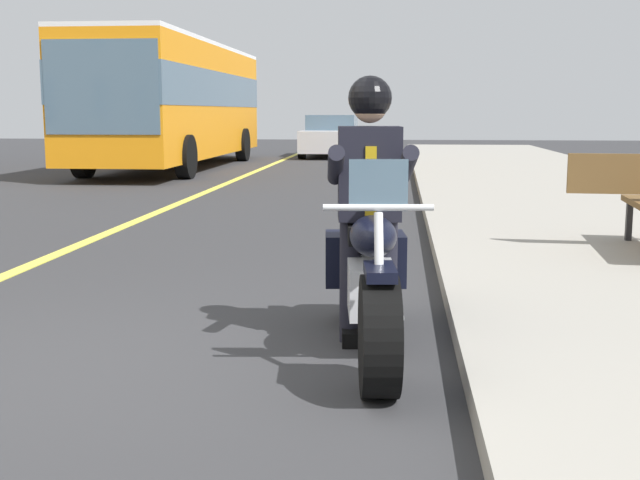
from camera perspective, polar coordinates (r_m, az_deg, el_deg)
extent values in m
plane|color=#333335|center=(4.95, -14.11, -9.09)|extent=(80.00, 80.00, 0.00)
cylinder|color=black|center=(4.36, 4.17, -6.76)|extent=(0.68, 0.26, 0.66)
cylinder|color=black|center=(5.87, 3.13, -2.64)|extent=(0.68, 0.26, 0.66)
cube|color=silver|center=(5.12, 3.57, -3.35)|extent=(0.58, 0.33, 0.32)
ellipsoid|color=black|center=(4.85, 3.75, 0.29)|extent=(0.58, 0.33, 0.24)
cube|color=black|center=(5.40, 3.38, 0.76)|extent=(0.72, 0.34, 0.12)
cube|color=black|center=(5.81, 5.34, -1.29)|extent=(0.41, 0.16, 0.36)
cube|color=black|center=(5.78, 0.99, -1.29)|extent=(0.41, 0.16, 0.36)
cylinder|color=silver|center=(4.32, 4.20, -3.23)|extent=(0.35, 0.08, 0.76)
cylinder|color=silver|center=(4.41, 4.11, 2.29)|extent=(0.09, 0.60, 0.04)
cube|color=black|center=(4.28, 4.23, -2.24)|extent=(0.37, 0.19, 0.06)
cylinder|color=silver|center=(5.46, 5.05, -4.31)|extent=(0.90, 0.16, 0.08)
cube|color=slate|center=(4.42, 4.11, 3.87)|extent=(0.07, 0.32, 0.28)
cylinder|color=black|center=(5.37, 4.69, -2.78)|extent=(0.14, 0.14, 0.84)
cube|color=black|center=(5.40, 4.69, -6.75)|extent=(0.27, 0.13, 0.10)
cylinder|color=black|center=(5.36, 2.13, -2.78)|extent=(0.14, 0.14, 0.84)
cube|color=black|center=(5.39, 2.13, -6.77)|extent=(0.27, 0.13, 0.10)
cube|color=black|center=(5.26, 3.48, 4.70)|extent=(0.36, 0.43, 0.60)
cube|color=#B28C14|center=(5.11, 3.58, 4.12)|extent=(0.03, 0.07, 0.44)
cylinder|color=black|center=(5.10, 6.08, 5.20)|extent=(0.56, 0.15, 0.28)
cylinder|color=black|center=(5.07, 1.11, 5.23)|extent=(0.56, 0.15, 0.28)
sphere|color=tan|center=(5.25, 3.53, 9.39)|extent=(0.22, 0.22, 0.22)
sphere|color=black|center=(5.25, 3.53, 9.93)|extent=(0.28, 0.28, 0.28)
cube|color=orange|center=(22.46, -10.11, 9.54)|extent=(11.00, 2.50, 2.85)
cube|color=slate|center=(22.47, -10.13, 10.36)|extent=(11.04, 2.52, 0.90)
cube|color=slate|center=(17.23, -15.10, 10.32)|extent=(0.06, 2.40, 1.90)
cube|color=white|center=(22.53, -10.21, 13.29)|extent=(11.00, 2.50, 0.10)
cylinder|color=black|center=(18.70, -9.40, 5.78)|extent=(1.00, 0.30, 1.00)
cylinder|color=black|center=(19.45, -16.28, 5.66)|extent=(1.00, 0.30, 1.00)
cylinder|color=black|center=(25.32, -5.44, 6.67)|extent=(1.00, 0.30, 1.00)
cylinder|color=black|center=(25.89, -10.70, 6.61)|extent=(1.00, 0.30, 1.00)
cube|color=silver|center=(27.72, 0.84, 7.01)|extent=(4.60, 1.80, 0.70)
cube|color=slate|center=(27.90, 0.88, 8.16)|extent=(2.40, 1.60, 0.60)
cylinder|color=black|center=(26.22, 2.44, 6.39)|extent=(0.64, 0.22, 0.64)
cylinder|color=black|center=(26.37, -1.27, 6.41)|extent=(0.64, 0.22, 0.64)
cylinder|color=black|center=(29.12, 2.75, 6.65)|extent=(0.64, 0.22, 0.64)
cylinder|color=black|center=(29.25, -0.60, 6.67)|extent=(0.64, 0.22, 0.64)
cube|color=black|center=(9.25, 20.86, 1.25)|extent=(0.06, 0.06, 0.42)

